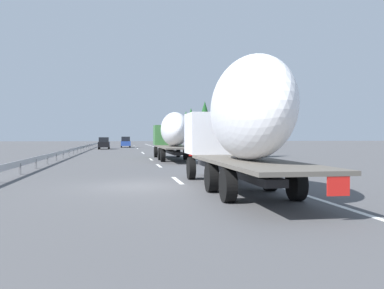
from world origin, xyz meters
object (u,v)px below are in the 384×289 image
object	(u,v)px
car_black_suv	(104,143)
road_sign	(174,134)
truck_trailing	(240,119)
truck_lead	(173,133)
car_blue_sedan	(126,142)

from	to	relation	value
car_black_suv	road_sign	xyz separation A→B (m)	(-8.28, -10.29, 1.44)
car_black_suv	road_sign	size ratio (longest dim) A/B	1.27
truck_trailing	road_sign	bearing A→B (deg)	-3.91
truck_lead	car_blue_sedan	distance (m)	42.70
car_black_suv	road_sign	bearing A→B (deg)	-128.84
truck_lead	car_blue_sedan	world-z (taller)	truck_lead
truck_lead	car_black_suv	xyz separation A→B (m)	(32.52, 7.19, -1.36)
road_sign	car_black_suv	bearing A→B (deg)	51.16
truck_lead	car_black_suv	world-z (taller)	truck_lead
truck_trailing	road_sign	world-z (taller)	truck_trailing
car_blue_sedan	road_sign	world-z (taller)	road_sign
truck_trailing	car_blue_sedan	world-z (taller)	truck_trailing
car_blue_sedan	car_black_suv	bearing A→B (deg)	160.75
car_blue_sedan	road_sign	xyz separation A→B (m)	(-18.29, -6.80, 1.41)
truck_lead	car_black_suv	size ratio (longest dim) A/B	3.11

